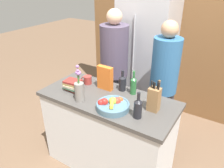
# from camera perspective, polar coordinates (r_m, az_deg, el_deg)

# --- Properties ---
(ground_plane) EXTENTS (14.00, 14.00, 0.00)m
(ground_plane) POSITION_cam_1_polar(r_m,az_deg,el_deg) (2.85, -0.93, -19.79)
(ground_plane) COLOR brown
(kitchen_island) EXTENTS (1.44, 0.65, 0.93)m
(kitchen_island) POSITION_cam_1_polar(r_m,az_deg,el_deg) (2.53, -1.01, -12.56)
(kitchen_island) COLOR silver
(kitchen_island) RESTS_ON ground_plane
(back_wall_wood) EXTENTS (2.64, 0.12, 2.60)m
(back_wall_wood) POSITION_cam_1_polar(r_m,az_deg,el_deg) (3.52, 14.19, 13.52)
(back_wall_wood) COLOR brown
(back_wall_wood) RESTS_ON ground_plane
(refrigerator) EXTENTS (0.75, 0.63, 1.94)m
(refrigerator) POSITION_cam_1_polar(r_m,az_deg,el_deg) (3.34, 8.86, 7.43)
(refrigerator) COLOR #B7B7BC
(refrigerator) RESTS_ON ground_plane
(fruit_bowl) EXTENTS (0.32, 0.32, 0.11)m
(fruit_bowl) POSITION_cam_1_polar(r_m,az_deg,el_deg) (2.06, 0.14, -5.44)
(fruit_bowl) COLOR slate
(fruit_bowl) RESTS_ON kitchen_island
(knife_block) EXTENTS (0.10, 0.09, 0.30)m
(knife_block) POSITION_cam_1_polar(r_m,az_deg,el_deg) (2.04, 10.91, -3.85)
(knife_block) COLOR olive
(knife_block) RESTS_ON kitchen_island
(flower_vase) EXTENTS (0.09, 0.09, 0.39)m
(flower_vase) POSITION_cam_1_polar(r_m,az_deg,el_deg) (2.17, -8.53, -1.56)
(flower_vase) COLOR gray
(flower_vase) RESTS_ON kitchen_island
(cereal_box) EXTENTS (0.18, 0.07, 0.26)m
(cereal_box) POSITION_cam_1_polar(r_m,az_deg,el_deg) (2.37, -1.82, 1.60)
(cereal_box) COLOR orange
(cereal_box) RESTS_ON kitchen_island
(coffee_mug) EXTENTS (0.13, 0.09, 0.09)m
(coffee_mug) POSITION_cam_1_polar(r_m,az_deg,el_deg) (2.53, -6.42, 1.09)
(coffee_mug) COLOR #99332D
(coffee_mug) RESTS_ON kitchen_island
(book_stack) EXTENTS (0.20, 0.15, 0.11)m
(book_stack) POSITION_cam_1_polar(r_m,az_deg,el_deg) (2.41, -10.19, -0.33)
(book_stack) COLOR maroon
(book_stack) RESTS_ON kitchen_island
(bottle_oil) EXTENTS (0.08, 0.08, 0.25)m
(bottle_oil) POSITION_cam_1_polar(r_m,az_deg,el_deg) (1.93, 6.78, -6.18)
(bottle_oil) COLOR black
(bottle_oil) RESTS_ON kitchen_island
(bottle_vinegar) EXTENTS (0.08, 0.08, 0.24)m
(bottle_vinegar) POSITION_cam_1_polar(r_m,az_deg,el_deg) (2.35, 2.73, 0.37)
(bottle_vinegar) COLOR black
(bottle_vinegar) RESTS_ON kitchen_island
(bottle_wine) EXTENTS (0.06, 0.06, 0.26)m
(bottle_wine) POSITION_cam_1_polar(r_m,az_deg,el_deg) (2.29, 5.59, -0.26)
(bottle_wine) COLOR #286633
(bottle_wine) RESTS_ON kitchen_island
(bottle_water) EXTENTS (0.07, 0.07, 0.25)m
(bottle_water) POSITION_cam_1_polar(r_m,az_deg,el_deg) (2.15, 11.87, -2.77)
(bottle_water) COLOR brown
(bottle_water) RESTS_ON kitchen_island
(person_at_sink) EXTENTS (0.37, 0.37, 1.70)m
(person_at_sink) POSITION_cam_1_polar(r_m,az_deg,el_deg) (2.98, 0.56, 4.79)
(person_at_sink) COLOR #383842
(person_at_sink) RESTS_ON ground_plane
(person_in_blue) EXTENTS (0.32, 0.32, 1.64)m
(person_in_blue) POSITION_cam_1_polar(r_m,az_deg,el_deg) (2.68, 13.34, 0.81)
(person_in_blue) COLOR #383842
(person_in_blue) RESTS_ON ground_plane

